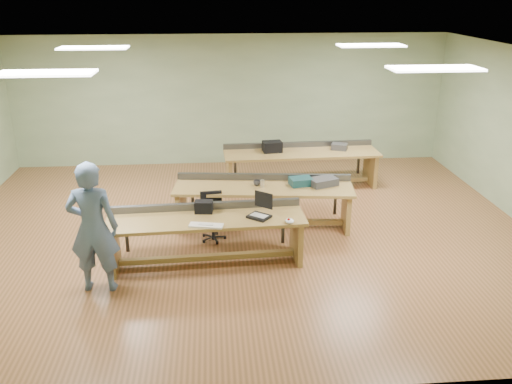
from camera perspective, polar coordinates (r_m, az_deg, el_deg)
The scene contains 21 objects.
floor at distance 9.42m, azimuth -1.56°, elevation -4.19°, with size 10.00×10.00×0.00m, color #955E38.
ceiling at distance 8.59m, azimuth -1.76°, elevation 14.25°, with size 10.00×10.00×0.00m, color silver.
wall_back at distance 12.78m, azimuth -2.68°, elevation 9.60°, with size 10.00×0.04×3.00m, color #9BB387.
wall_front at distance 5.18m, azimuth 0.84°, elevation -7.80°, with size 10.00×0.04×3.00m, color #9BB387.
fluor_panels at distance 8.60m, azimuth -1.76°, elevation 14.05°, with size 6.20×3.50×0.03m.
workbench_front at distance 8.22m, azimuth -5.23°, elevation -3.89°, with size 2.99×0.92×0.86m.
workbench_mid at distance 9.43m, azimuth 0.79°, elevation -0.44°, with size 3.16×1.17×0.86m.
workbench_back at distance 11.45m, azimuth 4.74°, elevation 3.38°, with size 3.25×0.95×0.86m.
person at distance 7.64m, azimuth -16.78°, elevation -3.61°, with size 0.68×0.45×1.87m, color slate.
laptop_base at distance 8.09m, azimuth 0.33°, elevation -2.60°, with size 0.31×0.25×0.03m, color black.
laptop_screen at distance 8.09m, azimuth 0.81°, elevation -0.83°, with size 0.31×0.02×0.25m, color black.
keyboard at distance 7.83m, azimuth -5.28°, elevation -3.53°, with size 0.49×0.16×0.03m, color silver.
trackball_mouse at distance 7.92m, azimuth 3.56°, elevation -3.05°, with size 0.13×0.15×0.06m, color white.
camera_bag at distance 8.28m, azimuth -5.52°, elevation -1.56°, with size 0.27×0.17×0.18m, color black.
task_chair at distance 9.08m, azimuth -4.59°, elevation -3.21°, with size 0.47×0.47×0.80m.
parts_bin_teal at distance 9.42m, azimuth 4.74°, elevation 1.11°, with size 0.37×0.28×0.13m, color #133A3E.
parts_bin_grey at distance 9.45m, azimuth 7.08°, elevation 1.08°, with size 0.47×0.30×0.13m, color #333335.
mug at distance 9.37m, azimuth 0.10°, elevation 0.96°, with size 0.13×0.13×0.10m, color #333335.
drinks_can at distance 9.29m, azimuth 0.68°, elevation 0.90°, with size 0.07×0.07×0.13m, color silver.
storage_box_back at distance 11.31m, azimuth 1.72°, elevation 4.79°, with size 0.39×0.28×0.22m, color black.
tray_back at distance 11.61m, azimuth 8.79°, elevation 4.75°, with size 0.32×0.24×0.13m, color #333335.
Camera 1 is at (-0.45, -8.52, 3.98)m, focal length 38.00 mm.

